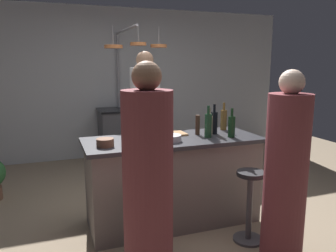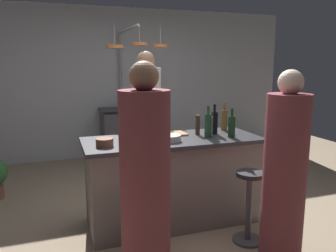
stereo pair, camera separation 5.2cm
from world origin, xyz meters
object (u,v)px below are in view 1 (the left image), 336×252
object	(u,v)px
guest_left	(148,191)
mixing_bowl_steel	(170,138)
chef	(146,127)
cutting_board	(171,134)
wine_bottle_dark	(214,122)
wine_bottle_red	(232,126)
wine_glass_near_right_guest	(142,128)
stove_range	(123,134)
wine_glass_near_left_guest	(136,126)
mixing_bowl_wooden	(105,143)
pepper_mill	(198,125)
wine_bottle_green	(208,125)
wine_bottle_white	(209,125)
wine_bottle_amber	(224,119)
bar_stool_left	(140,221)
bar_stool_right	(250,203)
guest_right	(285,178)

from	to	relation	value
guest_left	mixing_bowl_steel	size ratio (longest dim) A/B	7.63
chef	cutting_board	world-z (taller)	chef
guest_left	wine_bottle_dark	world-z (taller)	guest_left
wine_bottle_red	wine_glass_near_right_guest	xyz separation A→B (m)	(-0.88, 0.25, -0.01)
stove_range	chef	world-z (taller)	chef
wine_glass_near_left_guest	mixing_bowl_wooden	xyz separation A→B (m)	(-0.38, -0.37, -0.07)
pepper_mill	wine_glass_near_left_guest	xyz separation A→B (m)	(-0.64, 0.18, 0.00)
stove_range	chef	distance (m)	1.52
chef	wine_bottle_dark	distance (m)	1.08
wine_bottle_green	mixing_bowl_wooden	xyz separation A→B (m)	(-1.06, -0.02, -0.09)
cutting_board	wine_bottle_green	bearing A→B (deg)	-38.20
wine_bottle_green	mixing_bowl_wooden	distance (m)	1.06
wine_bottle_white	wine_bottle_red	distance (m)	0.24
guest_left	pepper_mill	xyz separation A→B (m)	(0.86, 1.05, 0.23)
wine_bottle_amber	wine_glass_near_left_guest	xyz separation A→B (m)	(-1.02, 0.04, -0.02)
chef	mixing_bowl_wooden	xyz separation A→B (m)	(-0.70, -1.09, 0.10)
wine_glass_near_left_guest	mixing_bowl_steel	distance (m)	0.45
wine_bottle_dark	mixing_bowl_steel	size ratio (longest dim) A/B	1.47
wine_bottle_dark	wine_bottle_red	distance (m)	0.22
bar_stool_left	pepper_mill	distance (m)	1.26
stove_range	cutting_board	size ratio (longest dim) A/B	2.78
mixing_bowl_wooden	bar_stool_right	bearing A→B (deg)	-22.53
mixing_bowl_wooden	bar_stool_left	bearing A→B (deg)	-70.79
stove_range	bar_stool_left	distance (m)	3.12
guest_left	mixing_bowl_wooden	xyz separation A→B (m)	(-0.15, 0.86, 0.16)
guest_left	wine_bottle_amber	xyz separation A→B (m)	(1.25, 1.19, 0.25)
wine_glass_near_right_guest	cutting_board	bearing A→B (deg)	11.11
stove_range	pepper_mill	xyz separation A→B (m)	(0.31, -2.37, 0.56)
cutting_board	wine_glass_near_left_guest	size ratio (longest dim) A/B	2.19
stove_range	bar_stool_right	bearing A→B (deg)	-80.26
wine_bottle_red	wine_bottle_amber	world-z (taller)	wine_bottle_amber
bar_stool_right	cutting_board	world-z (taller)	cutting_board
guest_right	wine_bottle_green	bearing A→B (deg)	103.70
stove_range	mixing_bowl_wooden	world-z (taller)	mixing_bowl_wooden
chef	wine_glass_near_left_guest	xyz separation A→B (m)	(-0.32, -0.73, 0.17)
pepper_mill	wine_bottle_dark	world-z (taller)	wine_bottle_dark
stove_range	mixing_bowl_steel	distance (m)	2.60
chef	wine_bottle_white	distance (m)	1.08
wine_bottle_green	bar_stool_left	bearing A→B (deg)	-148.64
wine_glass_near_left_guest	pepper_mill	bearing A→B (deg)	-15.49
cutting_board	wine_bottle_red	size ratio (longest dim) A/B	1.07
wine_bottle_white	wine_glass_near_left_guest	size ratio (longest dim) A/B	2.00
wine_bottle_dark	wine_bottle_amber	bearing A→B (deg)	38.68
guest_right	bar_stool_left	xyz separation A→B (m)	(-1.11, 0.40, -0.37)
wine_bottle_red	wine_bottle_dark	bearing A→B (deg)	114.77
wine_bottle_red	wine_glass_near_right_guest	distance (m)	0.92
bar_stool_right	bar_stool_left	world-z (taller)	same
wine_bottle_red	mixing_bowl_wooden	bearing A→B (deg)	177.98
wine_bottle_red	wine_glass_near_left_guest	size ratio (longest dim) A/B	2.06
chef	guest_right	distance (m)	2.09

